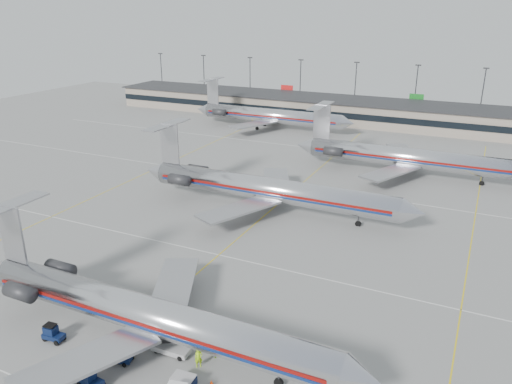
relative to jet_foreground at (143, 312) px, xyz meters
The scene contains 16 objects.
ground 9.94m from the jet_foreground, 105.07° to the left, with size 260.00×260.00×0.00m, color gray.
apron_markings 19.48m from the jet_foreground, 97.28° to the left, with size 160.00×0.15×0.02m, color silver.
terminal 107.04m from the jet_foreground, 91.30° to the left, with size 162.00×17.00×6.25m.
light_mast_row 121.17m from the jet_foreground, 91.15° to the left, with size 163.60×0.40×15.28m.
jet_foreground is the anchor object (origin of this frame).
jet_second_row 36.24m from the jet_foreground, 95.45° to the left, with size 47.81×28.15×12.51m.
jet_third_row 65.19m from the jet_foreground, 78.03° to the left, with size 45.78×28.16×12.52m.
jet_back_row 92.54m from the jet_foreground, 106.58° to the left, with size 45.51×27.99×12.44m.
tug_left 9.46m from the jet_foreground, 156.13° to the right, with size 2.23×1.25×1.74m.
tug_center 7.52m from the jet_foreground, 93.99° to the right, with size 2.32×1.30×1.82m.
cart_inner 4.25m from the jet_foreground, 93.78° to the right, with size 2.35×1.92×1.15m.
cart_outer 8.25m from the jet_foreground, 28.13° to the right, with size 2.07×1.49×1.13m.
belt_loader 4.38m from the jet_foreground, ahead, with size 4.41×1.49×2.32m.
ramp_worker_near 7.12m from the jet_foreground, ahead, with size 0.71×0.47×1.95m, color #B0EA16.
ramp_worker_far 7.70m from the jet_foreground, ahead, with size 0.93×0.73×1.92m, color #7BC512.
cone_right 9.76m from the jet_foreground, 15.65° to the right, with size 0.44×0.44×0.60m, color #FB4808.
Camera 1 is at (29.64, -41.18, 30.76)m, focal length 35.00 mm.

